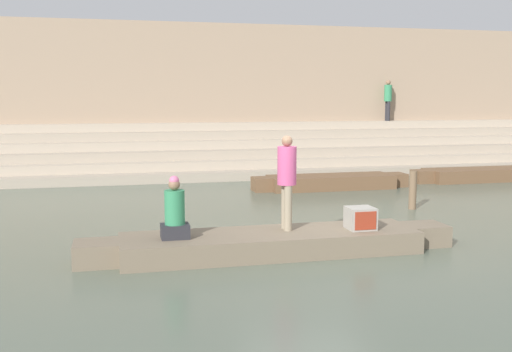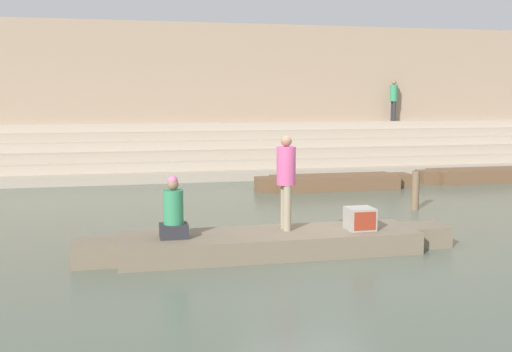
# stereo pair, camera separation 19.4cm
# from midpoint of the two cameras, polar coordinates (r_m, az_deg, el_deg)

# --- Properties ---
(ground_plane) EXTENTS (120.00, 120.00, 0.00)m
(ground_plane) POSITION_cam_midpoint_polar(r_m,az_deg,el_deg) (11.75, 5.56, -6.76)
(ground_plane) COLOR #566051
(ghat_steps) EXTENTS (36.00, 4.38, 1.87)m
(ghat_steps) POSITION_cam_midpoint_polar(r_m,az_deg,el_deg) (23.26, -3.67, 2.03)
(ghat_steps) COLOR tan
(ghat_steps) RESTS_ON ground
(back_wall) EXTENTS (34.20, 1.28, 5.88)m
(back_wall) POSITION_cam_midpoint_polar(r_m,az_deg,el_deg) (25.31, -4.48, 7.55)
(back_wall) COLOR tan
(back_wall) RESTS_ON ground
(rowboat_main) EXTENTS (7.06, 1.49, 0.41)m
(rowboat_main) POSITION_cam_midpoint_polar(r_m,az_deg,el_deg) (11.16, 1.84, -6.33)
(rowboat_main) COLOR #756651
(rowboat_main) RESTS_ON ground
(person_standing) EXTENTS (0.36, 0.36, 1.78)m
(person_standing) POSITION_cam_midpoint_polar(r_m,az_deg,el_deg) (11.19, 3.38, 0.01)
(person_standing) COLOR gray
(person_standing) RESTS_ON rowboat_main
(person_rowing) EXTENTS (0.50, 0.39, 1.12)m
(person_rowing) POSITION_cam_midpoint_polar(r_m,az_deg,el_deg) (10.70, -7.35, -3.52)
(person_rowing) COLOR #28282D
(person_rowing) RESTS_ON rowboat_main
(tv_set) EXTENTS (0.50, 0.49, 0.42)m
(tv_set) POSITION_cam_midpoint_polar(r_m,az_deg,el_deg) (11.50, 10.36, -4.01)
(tv_set) COLOR #9E998E
(tv_set) RESTS_ON rowboat_main
(moored_boat_shore) EXTENTS (5.09, 1.25, 0.43)m
(moored_boat_shore) POSITION_cam_midpoint_polar(r_m,az_deg,el_deg) (19.19, 7.76, -0.53)
(moored_boat_shore) COLOR brown
(moored_boat_shore) RESTS_ON ground
(moored_boat_distant) EXTENTS (5.26, 1.25, 0.43)m
(moored_boat_distant) POSITION_cam_midpoint_polar(r_m,az_deg,el_deg) (22.30, 21.49, 0.13)
(moored_boat_distant) COLOR brown
(moored_boat_distant) RESTS_ON ground
(mooring_post) EXTENTS (0.19, 0.19, 1.00)m
(mooring_post) POSITION_cam_midpoint_polar(r_m,az_deg,el_deg) (16.01, 15.28, -1.33)
(mooring_post) COLOR brown
(mooring_post) RESTS_ON ground
(person_on_steps) EXTENTS (0.33, 0.33, 1.75)m
(person_on_steps) POSITION_cam_midpoint_polar(r_m,az_deg,el_deg) (26.72, 13.18, 7.31)
(person_on_steps) COLOR #28282D
(person_on_steps) RESTS_ON ghat_steps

